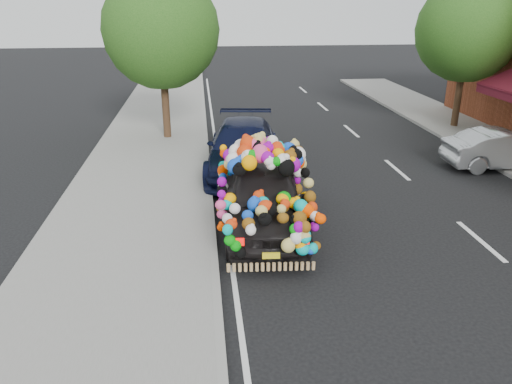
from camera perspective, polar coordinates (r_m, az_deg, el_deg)
ground at (r=10.94m, az=7.64°, el=-6.50°), size 100.00×100.00×0.00m
sidewalk at (r=10.77m, az=-15.35°, el=-7.23°), size 4.00×60.00×0.12m
kerb at (r=10.62m, az=-4.84°, el=-6.88°), size 0.15×60.00×0.13m
lane_markings at (r=12.27m, az=24.26°, el=-5.08°), size 6.00×50.00×0.01m
tree_near_sidewalk at (r=18.95m, az=-10.84°, el=17.74°), size 4.20×4.20×6.13m
tree_far_b at (r=22.07m, az=23.04°, el=16.60°), size 4.00×4.00×5.90m
plush_art_car at (r=11.40m, az=0.91°, el=1.06°), size 2.48×4.85×2.19m
navy_sedan at (r=15.48m, az=-1.48°, el=5.09°), size 2.75×5.42×1.51m
silver_hatchback at (r=17.65m, az=26.55°, el=4.38°), size 3.77×1.41×1.23m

